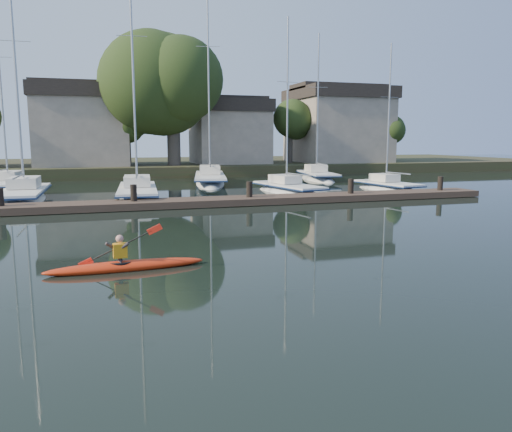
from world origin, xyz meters
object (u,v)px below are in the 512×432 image
object	(u,v)px
sailboat_4	(387,193)
sailboat_6	(210,186)
kayak	(125,264)
sailboat_1	(25,204)
sailboat_5	(8,192)
sailboat_3	(288,196)
sailboat_2	(138,201)
dock	(194,202)
sailboat_7	(317,182)

from	to	relation	value
sailboat_4	sailboat_6	bearing A→B (deg)	132.14
kayak	sailboat_1	distance (m)	17.76
sailboat_1	sailboat_5	bearing A→B (deg)	105.66
sailboat_6	sailboat_3	bearing A→B (deg)	-57.15
sailboat_2	dock	bearing A→B (deg)	-56.46
dock	sailboat_1	world-z (taller)	sailboat_1
sailboat_1	sailboat_7	world-z (taller)	sailboat_1
sailboat_1	sailboat_6	distance (m)	14.56
sailboat_4	sailboat_6	world-z (taller)	sailboat_6
sailboat_5	sailboat_6	size ratio (longest dim) A/B	0.86
sailboat_1	sailboat_2	world-z (taller)	sailboat_2
kayak	sailboat_2	xyz separation A→B (m)	(1.49, 16.49, -0.36)
dock	kayak	bearing A→B (deg)	-108.45
sailboat_2	sailboat_5	size ratio (longest dim) A/B	1.04
sailboat_2	sailboat_6	world-z (taller)	sailboat_6
kayak	sailboat_2	world-z (taller)	sailboat_2
dock	sailboat_5	bearing A→B (deg)	130.87
kayak	dock	bearing A→B (deg)	68.45
sailboat_1	sailboat_4	bearing A→B (deg)	-2.42
sailboat_5	kayak	bearing A→B (deg)	-68.32
sailboat_6	kayak	bearing A→B (deg)	-95.74
kayak	sailboat_1	xyz separation A→B (m)	(-4.70, 17.12, -0.37)
sailboat_3	sailboat_4	distance (m)	7.02
sailboat_7	sailboat_5	bearing A→B (deg)	-167.94
dock	sailboat_4	xyz separation A→B (m)	(13.94, 4.07, -0.38)
sailboat_4	sailboat_2	bearing A→B (deg)	171.20
kayak	dock	xyz separation A→B (m)	(4.00, 11.99, 0.04)
kayak	sailboat_5	bearing A→B (deg)	102.26
sailboat_6	sailboat_7	bearing A→B (deg)	16.02
sailboat_2	kayak	bearing A→B (deg)	-90.82
sailboat_3	sailboat_6	world-z (taller)	sailboat_6
sailboat_1	sailboat_4	xyz separation A→B (m)	(22.63, -1.06, 0.03)
sailboat_3	sailboat_6	distance (m)	9.03
kayak	sailboat_6	distance (m)	26.03
sailboat_2	sailboat_3	size ratio (longest dim) A/B	1.31
sailboat_1	sailboat_7	xyz separation A→B (m)	(21.78, 8.56, 0.01)
sailboat_7	sailboat_2	bearing A→B (deg)	-140.65
sailboat_5	sailboat_6	distance (m)	14.31
sailboat_2	sailboat_4	bearing A→B (deg)	2.85
sailboat_3	sailboat_7	world-z (taller)	sailboat_7
kayak	dock	world-z (taller)	kayak
sailboat_3	sailboat_5	bearing A→B (deg)	145.12
sailboat_2	sailboat_5	xyz separation A→B (m)	(-8.17, 7.85, 0.01)
kayak	sailboat_7	xyz separation A→B (m)	(17.08, 25.68, -0.36)
sailboat_2	sailboat_6	bearing A→B (deg)	58.24
sailboat_5	sailboat_7	world-z (taller)	sailboat_5
sailboat_4	sailboat_7	distance (m)	9.65
sailboat_2	sailboat_6	size ratio (longest dim) A/B	0.89
sailboat_4	sailboat_6	size ratio (longest dim) A/B	0.61
sailboat_6	sailboat_7	distance (m)	9.50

